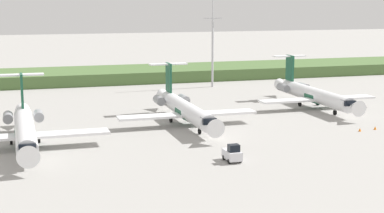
# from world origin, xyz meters

# --- Properties ---
(ground_plane) EXTENTS (500.00, 500.00, 0.00)m
(ground_plane) POSITION_xyz_m (0.00, 30.00, 0.00)
(ground_plane) COLOR #9E9B96
(grass_berm) EXTENTS (320.00, 20.00, 2.85)m
(grass_berm) POSITION_xyz_m (0.00, 68.51, 1.42)
(grass_berm) COLOR #4C6B38
(grass_berm) RESTS_ON ground
(regional_jet_nearest) EXTENTS (22.81, 31.00, 9.00)m
(regional_jet_nearest) POSITION_xyz_m (-26.52, 3.23, 2.54)
(regional_jet_nearest) COLOR white
(regional_jet_nearest) RESTS_ON ground
(regional_jet_second) EXTENTS (22.81, 31.00, 9.00)m
(regional_jet_second) POSITION_xyz_m (-0.97, 11.65, 2.54)
(regional_jet_second) COLOR white
(regional_jet_second) RESTS_ON ground
(regional_jet_third) EXTENTS (22.81, 31.00, 9.00)m
(regional_jet_third) POSITION_xyz_m (26.63, 19.30, 2.54)
(regional_jet_third) COLOR white
(regional_jet_third) RESTS_ON ground
(antenna_mast) EXTENTS (4.40, 0.50, 24.37)m
(antenna_mast) POSITION_xyz_m (17.02, 50.63, 10.10)
(antenna_mast) COLOR #B2B2B7
(antenna_mast) RESTS_ON ground
(baggage_tug) EXTENTS (1.72, 3.20, 2.30)m
(baggage_tug) POSITION_xyz_m (-1.65, -12.35, 1.00)
(baggage_tug) COLOR silver
(baggage_tug) RESTS_ON ground
(safety_cone_front_marker) EXTENTS (0.44, 0.44, 0.55)m
(safety_cone_front_marker) POSITION_xyz_m (23.51, -1.69, 0.28)
(safety_cone_front_marker) COLOR orange
(safety_cone_front_marker) RESTS_ON ground
(safety_cone_mid_marker) EXTENTS (0.44, 0.44, 0.55)m
(safety_cone_mid_marker) POSITION_xyz_m (26.52, -1.26, 0.28)
(safety_cone_mid_marker) COLOR orange
(safety_cone_mid_marker) RESTS_ON ground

